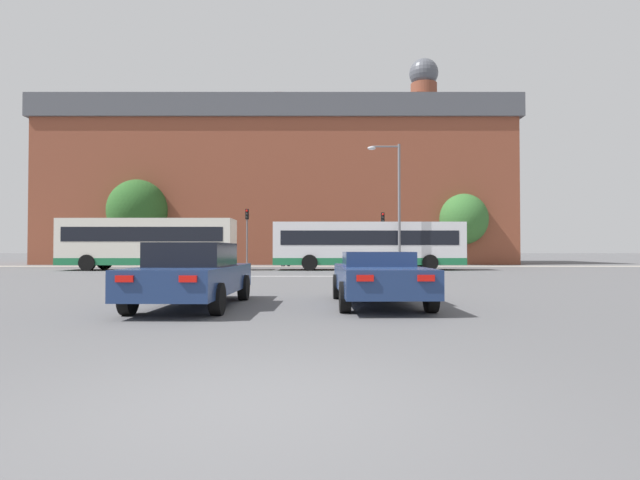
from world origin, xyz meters
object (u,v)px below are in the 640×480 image
at_px(bus_crossing_lead, 366,245).
at_px(pedestrian_waiting, 281,253).
at_px(bus_crossing_trailing, 146,243).
at_px(street_lamp_junction, 392,194).
at_px(car_roadster_right, 376,277).
at_px(traffic_light_far_right, 380,230).
at_px(pedestrian_walking_east, 417,254).
at_px(traffic_light_far_left, 245,228).
at_px(pedestrian_walking_west, 286,253).
at_px(car_saloon_left, 191,274).

relative_size(bus_crossing_lead, pedestrian_waiting, 6.99).
xyz_separation_m(bus_crossing_trailing, street_lamp_junction, (15.45, -1.44, 2.94)).
xyz_separation_m(car_roadster_right, street_lamp_junction, (3.16, 18.67, 4.04)).
bearing_deg(bus_crossing_trailing, street_lamp_junction, -95.33).
distance_m(traffic_light_far_right, pedestrian_walking_east, 3.90).
bearing_deg(traffic_light_far_left, car_roadster_right, -75.37).
bearing_deg(pedestrian_waiting, car_roadster_right, -100.39).
relative_size(pedestrian_waiting, pedestrian_walking_west, 0.95).
distance_m(car_saloon_left, pedestrian_walking_west, 27.93).
relative_size(street_lamp_junction, pedestrian_walking_east, 4.73).
relative_size(bus_crossing_lead, street_lamp_junction, 1.55).
height_order(car_saloon_left, bus_crossing_trailing, bus_crossing_trailing).
height_order(street_lamp_junction, pedestrian_walking_west, street_lamp_junction).
distance_m(pedestrian_waiting, pedestrian_walking_west, 0.46).
bearing_deg(pedestrian_walking_west, bus_crossing_lead, -177.68).
height_order(car_roadster_right, traffic_light_far_left, traffic_light_far_left).
distance_m(car_roadster_right, traffic_light_far_right, 27.00).
bearing_deg(pedestrian_walking_west, street_lamp_junction, -177.40).
bearing_deg(traffic_light_far_right, bus_crossing_lead, -105.65).
xyz_separation_m(bus_crossing_lead, pedestrian_walking_east, (4.86, 7.75, -0.68)).
relative_size(car_roadster_right, street_lamp_junction, 0.62).
bearing_deg(car_saloon_left, street_lamp_junction, 69.95).
bearing_deg(bus_crossing_lead, car_roadster_right, 175.19).
bearing_deg(car_saloon_left, pedestrian_walking_east, 70.40).
distance_m(traffic_light_far_left, street_lamp_junction, 13.24).
xyz_separation_m(car_roadster_right, traffic_light_far_right, (3.48, 26.69, 2.16)).
xyz_separation_m(traffic_light_far_right, pedestrian_waiting, (-7.74, 0.65, -1.80)).
height_order(car_roadster_right, pedestrian_waiting, pedestrian_waiting).
xyz_separation_m(bus_crossing_lead, traffic_light_far_right, (1.76, 6.28, 1.18)).
bearing_deg(car_saloon_left, car_roadster_right, 6.64).
bearing_deg(pedestrian_walking_west, car_roadster_right, 152.22).
bearing_deg(pedestrian_walking_east, bus_crossing_lead, -123.96).
xyz_separation_m(car_saloon_left, pedestrian_waiting, (-0.04, 27.75, 0.27)).
xyz_separation_m(street_lamp_junction, pedestrian_waiting, (-7.42, 8.68, -3.68)).
distance_m(car_saloon_left, pedestrian_walking_east, 30.55).
bearing_deg(traffic_light_far_right, bus_crossing_trailing, -157.35).
height_order(street_lamp_junction, pedestrian_walking_east, street_lamp_junction).
bearing_deg(car_saloon_left, traffic_light_far_left, 96.98).
relative_size(street_lamp_junction, pedestrian_walking_west, 4.29).
height_order(car_roadster_right, pedestrian_walking_east, pedestrian_walking_east).
xyz_separation_m(bus_crossing_trailing, pedestrian_waiting, (8.03, 7.24, -0.74)).
height_order(bus_crossing_lead, pedestrian_walking_east, bus_crossing_lead).
relative_size(bus_crossing_lead, bus_crossing_trailing, 1.11).
height_order(car_roadster_right, traffic_light_far_right, traffic_light_far_right).
bearing_deg(bus_crossing_trailing, traffic_light_far_right, -67.35).
xyz_separation_m(car_saloon_left, street_lamp_junction, (7.39, 19.07, 3.95)).
distance_m(car_saloon_left, traffic_light_far_right, 28.25).
relative_size(traffic_light_far_right, traffic_light_far_left, 0.93).
distance_m(traffic_light_far_left, pedestrian_waiting, 3.43).
relative_size(traffic_light_far_left, street_lamp_junction, 0.58).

